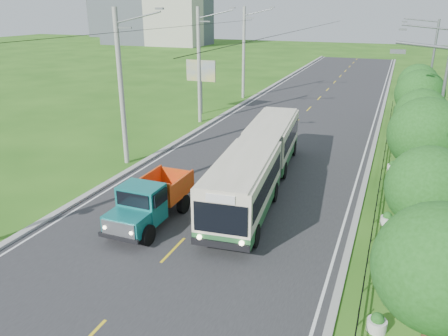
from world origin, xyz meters
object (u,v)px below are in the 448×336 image
Objects in this scene: pole_far at (244,53)px; planter_front at (377,323)px; planter_near at (387,219)px; dump_truck at (150,199)px; planter_far at (396,135)px; tree_fourth at (421,118)px; planter_mid at (392,166)px; streetlight_far at (429,68)px; pole_near at (122,88)px; tree_fifth at (420,96)px; tree_front at (441,272)px; streetlight_mid at (439,98)px; tree_third at (426,137)px; pole_mid at (199,66)px; bus at (259,159)px; tree_second at (430,192)px; tree_back at (418,86)px; billboard_left at (201,74)px.

pole_far is 39.15m from planter_front.
dump_truck reaches higher than planter_near.
tree_fourth is at bearing -80.92° from planter_far.
planter_front is at bearing -90.00° from planter_mid.
pole_near is at bearing -134.86° from streetlight_far.
pole_far is 1.72× the size of tree_fifth.
dump_truck is at bearing -131.69° from planter_mid.
streetlight_mid is at bearing 87.48° from tree_front.
planter_mid is at bearing -180.00° from streetlight_mid.
tree_third is 4.46m from planter_near.
pole_mid is (0.00, 12.00, 0.00)m from pole_near.
pole_near is at bearing -142.37° from planter_far.
streetlight_mid is at bearing 27.52° from bus.
planter_far is (-1.26, 25.86, -3.43)m from tree_front.
pole_far reaches higher than tree_third.
pole_near is at bearing -165.19° from streetlight_mid.
tree_second is 0.58× the size of streetlight_mid.
pole_near is at bearing 159.26° from tree_second.
dump_truck is at bearing 154.47° from tree_front.
planter_near is (16.86, -27.00, -4.81)m from pole_far.
streetlight_far is at bearing 84.29° from tree_fifth.
streetlight_mid is 13.54× the size of planter_front.
streetlight_far reaches higher than planter_far.
dump_truck is at bearing 160.16° from planter_front.
tree_back is 20.46m from planter_near.
planter_near is (-1.26, -8.14, -3.30)m from tree_fourth.
pole_far is 22.25m from tree_fifth.
planter_mid is at bearing 16.52° from pole_near.
tree_fourth is at bearing -90.00° from tree_back.
pole_far is 30.78m from tree_third.
tree_front is at bearing -90.00° from tree_back.
billboard_left is at bearing -97.83° from pole_far.
tree_fifth is 0.64× the size of streetlight_mid.
tree_second is (18.12, -6.86, -1.57)m from pole_near.
planter_far is 22.84m from dump_truck.
tree_third is 8.96× the size of planter_front.
tree_front is 0.97× the size of tree_fifth.
tree_fourth is at bearing 15.84° from pole_near.
billboard_left is (-19.36, -2.14, 0.21)m from tree_back.
tree_third is at bearing -90.00° from tree_back.
streetlight_mid reaches higher than tree_fourth.
tree_third reaches higher than tree_back.
tree_fifth is at bearing 90.00° from tree_fourth.
streetlight_mid and streetlight_far have the same top height.
streetlight_mid is at bearing -90.00° from streetlight_far.
pole_far is at bearing 146.88° from planter_far.
planter_front is at bearing -33.12° from pole_near.
tree_second is 5.19m from planter_near.
tree_fourth is at bearing 45.79° from dump_truck.
pole_mid reaches higher than planter_far.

